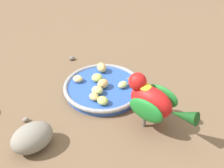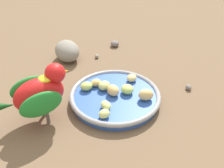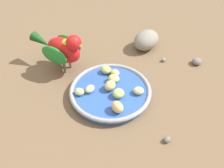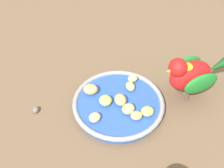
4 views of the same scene
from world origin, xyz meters
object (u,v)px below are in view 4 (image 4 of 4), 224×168
Objects in this scene: apple_piece_0 at (133,78)px; apple_piece_5 at (91,89)px; pebble_1 at (36,110)px; apple_piece_6 at (147,112)px; apple_piece_1 at (105,100)px; apple_piece_8 at (136,116)px; apple_piece_3 at (119,99)px; apple_piece_7 at (95,117)px; apple_piece_2 at (130,86)px; parrot at (192,74)px; feeding_bowl at (119,104)px; apple_piece_4 at (128,109)px.

apple_piece_5 is (-0.08, -0.09, 0.00)m from apple_piece_0.
apple_piece_5 is at bearing 46.30° from pebble_1.
apple_piece_6 is 1.64× the size of pebble_1.
apple_piece_0 is 0.11m from apple_piece_1.
apple_piece_8 is (-0.02, -0.02, -0.00)m from apple_piece_6.
pebble_1 is at bearing -133.70° from apple_piece_5.
apple_piece_7 is at bearing -108.38° from apple_piece_3.
apple_piece_6 is at bearing -39.06° from apple_piece_2.
parrot reaches higher than apple_piece_6.
apple_piece_0 and apple_piece_2 have the same top height.
feeding_bowl is 8.13× the size of apple_piece_8.
apple_piece_7 is 0.10m from apple_piece_8.
parrot is (0.08, 0.15, 0.05)m from apple_piece_8.
apple_piece_6 is at bearing 0.62° from apple_piece_5.
apple_piece_5 is 0.14m from apple_piece_8.
apple_piece_1 reaches higher than feeding_bowl.
apple_piece_1 reaches higher than apple_piece_2.
apple_piece_0 is 0.91× the size of apple_piece_2.
apple_piece_7 is 0.27m from parrot.
apple_piece_1 is (-0.03, -0.02, 0.02)m from feeding_bowl.
apple_piece_1 is 0.93× the size of apple_piece_3.
apple_piece_4 is 0.03m from apple_piece_8.
apple_piece_0 is at bearing 76.12° from apple_piece_1.
feeding_bowl is at bearing 154.71° from apple_piece_4.
apple_piece_4 is 1.68× the size of pebble_1.
apple_piece_4 is at bearing 2.14° from parrot.
apple_piece_1 is at bearing 176.12° from apple_piece_8.
apple_piece_4 is at bearing 2.24° from apple_piece_1.
apple_piece_2 is 1.04× the size of apple_piece_7.
parrot is (0.14, 0.07, 0.05)m from apple_piece_2.
parrot reaches higher than pebble_1.
apple_piece_3 is 1.21× the size of apple_piece_7.
apple_piece_0 reaches higher than pebble_1.
apple_piece_4 reaches higher than pebble_1.
feeding_bowl is 7.03× the size of apple_piece_4.
parrot is 8.64× the size of pebble_1.
parrot is (0.22, 0.13, 0.05)m from apple_piece_5.
apple_piece_2 is at bearing 87.18° from apple_piece_3.
apple_piece_2 reaches higher than feeding_bowl.
apple_piece_4 reaches higher than feeding_bowl.
apple_piece_2 is 0.25m from pebble_1.
apple_piece_3 is at bearing 154.73° from apple_piece_4.
apple_piece_0 is at bearing 99.00° from apple_piece_2.
apple_piece_6 is (0.08, -0.09, 0.00)m from apple_piece_0.
apple_piece_7 is (-0.02, -0.17, -0.00)m from apple_piece_0.
parrot reaches higher than apple_piece_4.
apple_piece_6 reaches higher than apple_piece_7.
parrot is at bearing 61.47° from apple_piece_8.
apple_piece_7 and apple_piece_8 have the same top height.
feeding_bowl is 0.08m from apple_piece_5.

